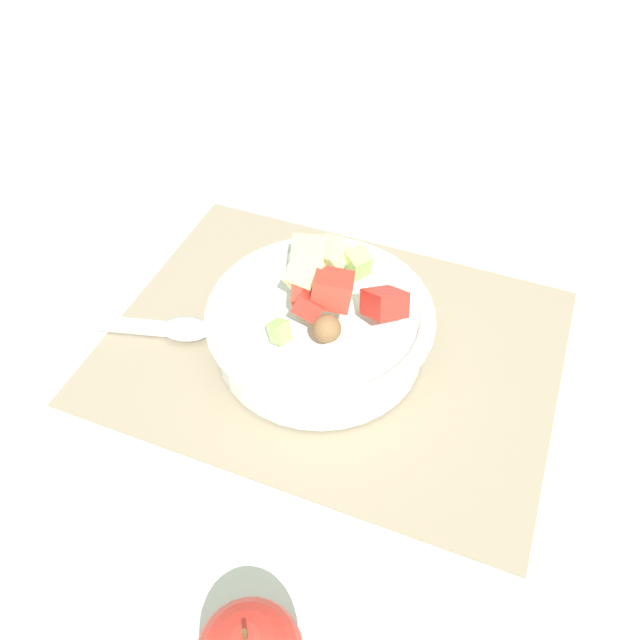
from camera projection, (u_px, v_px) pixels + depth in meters
name	position (u px, v px, depth m)	size (l,w,h in m)	color
ground_plane	(332.00, 347.00, 0.72)	(2.40, 2.40, 0.00)	silver
placemat	(332.00, 345.00, 0.72)	(0.48, 0.36, 0.01)	gray
salad_bowl	(321.00, 323.00, 0.69)	(0.24, 0.24, 0.12)	white
serving_spoon	(155.00, 327.00, 0.73)	(0.19, 0.07, 0.01)	#B7B7BC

